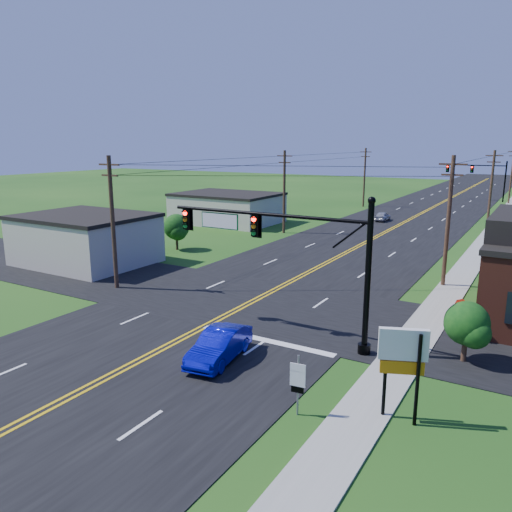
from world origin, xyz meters
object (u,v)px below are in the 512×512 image
Objects in this scene: signal_mast_main at (282,246)px; stop_sign at (461,311)px; blue_car at (219,346)px; signal_mast_far at (477,174)px; route_sign at (298,381)px.

signal_mast_main is 9.53m from stop_sign.
stop_sign reaches higher than blue_car.
signal_mast_main and signal_mast_far have the same top height.
signal_mast_main reaches higher than blue_car.
stop_sign is at bearing 63.28° from route_sign.
signal_mast_main is 5.08× the size of stop_sign.
route_sign is (4.11, -6.52, -3.37)m from signal_mast_main.
signal_mast_main reaches higher than stop_sign.
signal_mast_main is 72.00m from signal_mast_far.
blue_car is 5.71m from route_sign.
route_sign is (5.13, -2.42, 0.66)m from blue_car.
signal_mast_main is at bearing 67.83° from blue_car.
stop_sign is (3.95, 10.50, 0.23)m from route_sign.
signal_mast_main is 8.42m from route_sign.
signal_mast_far is 2.54× the size of blue_car.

